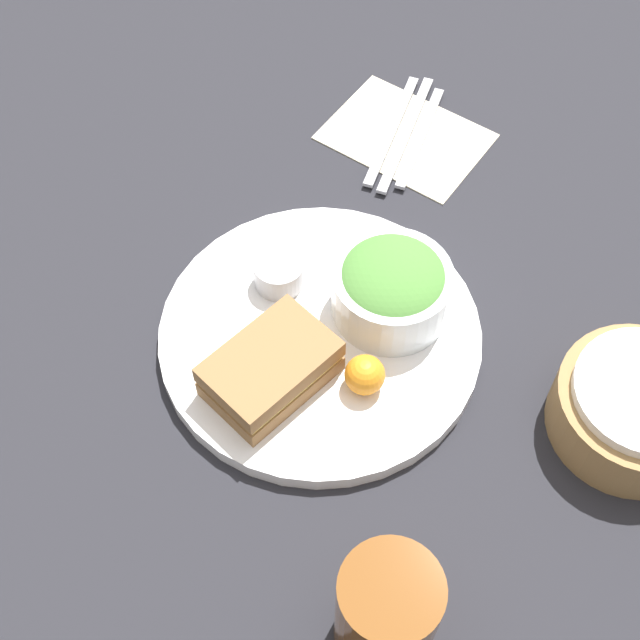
# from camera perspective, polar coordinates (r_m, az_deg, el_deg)

# --- Properties ---
(ground_plane) EXTENTS (4.00, 4.00, 0.00)m
(ground_plane) POSITION_cam_1_polar(r_m,az_deg,el_deg) (0.93, -0.00, -1.34)
(ground_plane) COLOR #232328
(plate) EXTENTS (0.33, 0.33, 0.02)m
(plate) POSITION_cam_1_polar(r_m,az_deg,el_deg) (0.92, -0.00, -1.02)
(plate) COLOR white
(plate) RESTS_ON ground_plane
(sandwich) EXTENTS (0.14, 0.10, 0.05)m
(sandwich) POSITION_cam_1_polar(r_m,az_deg,el_deg) (0.86, -3.18, -3.14)
(sandwich) COLOR olive
(sandwich) RESTS_ON plate
(salad_bowl) EXTENTS (0.12, 0.12, 0.07)m
(salad_bowl) POSITION_cam_1_polar(r_m,az_deg,el_deg) (0.90, 4.62, 2.12)
(salad_bowl) COLOR white
(salad_bowl) RESTS_ON plate
(dressing_cup) EXTENTS (0.05, 0.05, 0.03)m
(dressing_cup) POSITION_cam_1_polar(r_m,az_deg,el_deg) (0.93, -2.64, 3.01)
(dressing_cup) COLOR #B7B7BC
(dressing_cup) RESTS_ON plate
(orange_wedge) EXTENTS (0.04, 0.04, 0.04)m
(orange_wedge) POSITION_cam_1_polar(r_m,az_deg,el_deg) (0.86, 2.89, -3.52)
(orange_wedge) COLOR orange
(orange_wedge) RESTS_ON plate
(drink_glass) EXTENTS (0.08, 0.08, 0.13)m
(drink_glass) POSITION_cam_1_polar(r_m,az_deg,el_deg) (0.74, 4.27, -18.24)
(drink_glass) COLOR brown
(drink_glass) RESTS_ON ground_plane
(bread_basket) EXTENTS (0.16, 0.16, 0.07)m
(bread_basket) POSITION_cam_1_polar(r_m,az_deg,el_deg) (0.90, 19.55, -5.32)
(bread_basket) COLOR #997547
(bread_basket) RESTS_ON ground_plane
(napkin) EXTENTS (0.14, 0.19, 0.00)m
(napkin) POSITION_cam_1_polar(r_m,az_deg,el_deg) (1.11, 5.51, 11.63)
(napkin) COLOR beige
(napkin) RESTS_ON ground_plane
(fork) EXTENTS (0.19, 0.06, 0.01)m
(fork) POSITION_cam_1_polar(r_m,az_deg,el_deg) (1.11, 4.62, 12.03)
(fork) COLOR #B2B2B7
(fork) RESTS_ON napkin
(knife) EXTENTS (0.20, 0.07, 0.01)m
(knife) POSITION_cam_1_polar(r_m,az_deg,el_deg) (1.11, 5.53, 11.80)
(knife) COLOR #B2B2B7
(knife) RESTS_ON napkin
(spoon) EXTENTS (0.17, 0.06, 0.01)m
(spoon) POSITION_cam_1_polar(r_m,az_deg,el_deg) (1.11, 6.43, 11.56)
(spoon) COLOR #B2B2B7
(spoon) RESTS_ON napkin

